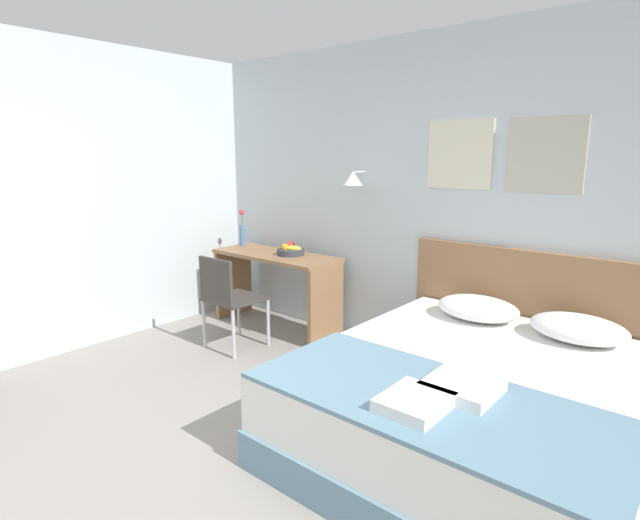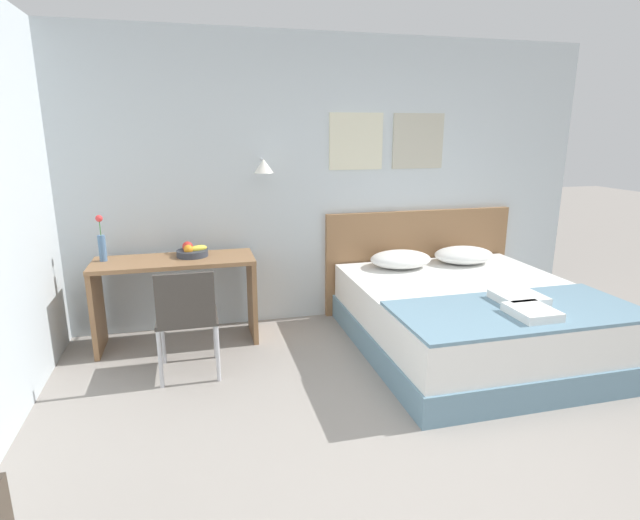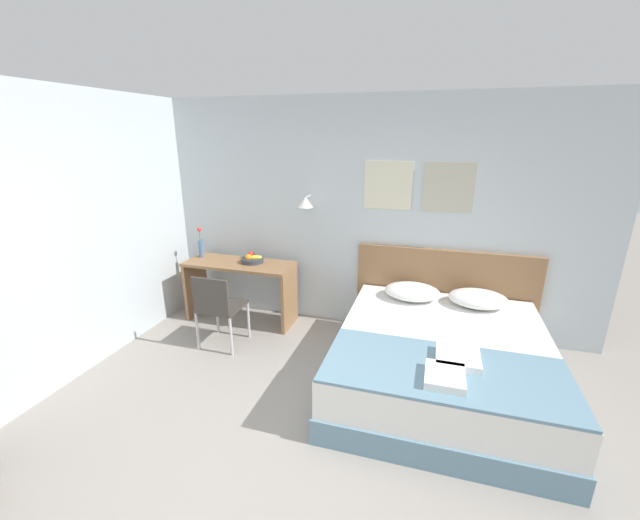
{
  "view_description": "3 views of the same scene",
  "coord_description": "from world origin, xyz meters",
  "px_view_note": "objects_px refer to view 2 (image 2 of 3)",
  "views": [
    {
      "loc": [
        2.06,
        -1.12,
        1.71
      ],
      "look_at": [
        -0.45,
        1.85,
        0.88
      ],
      "focal_mm": 28.0,
      "sensor_mm": 36.0,
      "label": 1
    },
    {
      "loc": [
        -1.17,
        -2.0,
        1.8
      ],
      "look_at": [
        -0.28,
        1.46,
        0.87
      ],
      "focal_mm": 28.0,
      "sensor_mm": 36.0,
      "label": 2
    },
    {
      "loc": [
        0.88,
        -1.79,
        2.23
      ],
      "look_at": [
        -0.13,
        1.59,
        1.1
      ],
      "focal_mm": 22.0,
      "sensor_mm": 36.0,
      "label": 3
    }
  ],
  "objects_px": {
    "folded_towel_mid_bed": "(532,312)",
    "flower_vase": "(102,243)",
    "desk": "(176,284)",
    "folded_towel_near_foot": "(519,298)",
    "throw_blanket": "(518,311)",
    "pillow_left": "(401,259)",
    "desk_chair": "(187,314)",
    "fruit_bowl": "(192,252)",
    "headboard": "(419,260)",
    "bed": "(471,319)",
    "pillow_right": "(464,255)"
  },
  "relations": [
    {
      "from": "folded_towel_mid_bed",
      "to": "flower_vase",
      "type": "bearing_deg",
      "value": 152.3
    },
    {
      "from": "desk",
      "to": "folded_towel_near_foot",
      "type": "bearing_deg",
      "value": -25.56
    },
    {
      "from": "throw_blanket",
      "to": "pillow_left",
      "type": "bearing_deg",
      "value": 103.92
    },
    {
      "from": "desk_chair",
      "to": "desk",
      "type": "bearing_deg",
      "value": 97.38
    },
    {
      "from": "pillow_left",
      "to": "fruit_bowl",
      "type": "distance_m",
      "value": 1.92
    },
    {
      "from": "folded_towel_mid_bed",
      "to": "flower_vase",
      "type": "height_order",
      "value": "flower_vase"
    },
    {
      "from": "flower_vase",
      "to": "desk_chair",
      "type": "bearing_deg",
      "value": -49.52
    },
    {
      "from": "fruit_bowl",
      "to": "folded_towel_mid_bed",
      "type": "bearing_deg",
      "value": -34.37
    },
    {
      "from": "headboard",
      "to": "desk",
      "type": "height_order",
      "value": "headboard"
    },
    {
      "from": "folded_towel_mid_bed",
      "to": "desk_chair",
      "type": "distance_m",
      "value": 2.44
    },
    {
      "from": "bed",
      "to": "flower_vase",
      "type": "relative_size",
      "value": 5.31
    },
    {
      "from": "bed",
      "to": "flower_vase",
      "type": "xyz_separation_m",
      "value": [
        -2.95,
        0.82,
        0.64
      ]
    },
    {
      "from": "bed",
      "to": "desk",
      "type": "height_order",
      "value": "desk"
    },
    {
      "from": "throw_blanket",
      "to": "headboard",
      "type": "bearing_deg",
      "value": 90.0
    },
    {
      "from": "bed",
      "to": "flower_vase",
      "type": "height_order",
      "value": "flower_vase"
    },
    {
      "from": "headboard",
      "to": "folded_towel_mid_bed",
      "type": "relative_size",
      "value": 6.05
    },
    {
      "from": "bed",
      "to": "folded_towel_near_foot",
      "type": "xyz_separation_m",
      "value": [
        0.1,
        -0.45,
        0.33
      ]
    },
    {
      "from": "pillow_left",
      "to": "folded_towel_near_foot",
      "type": "xyz_separation_m",
      "value": [
        0.43,
        -1.2,
        -0.02
      ]
    },
    {
      "from": "pillow_left",
      "to": "headboard",
      "type": "bearing_deg",
      "value": 42.31
    },
    {
      "from": "throw_blanket",
      "to": "folded_towel_mid_bed",
      "type": "distance_m",
      "value": 0.15
    },
    {
      "from": "pillow_right",
      "to": "desk_chair",
      "type": "distance_m",
      "value": 2.73
    },
    {
      "from": "bed",
      "to": "fruit_bowl",
      "type": "bearing_deg",
      "value": 160.39
    },
    {
      "from": "fruit_bowl",
      "to": "bed",
      "type": "bearing_deg",
      "value": -19.61
    },
    {
      "from": "bed",
      "to": "folded_towel_mid_bed",
      "type": "height_order",
      "value": "folded_towel_mid_bed"
    },
    {
      "from": "pillow_left",
      "to": "flower_vase",
      "type": "height_order",
      "value": "flower_vase"
    },
    {
      "from": "bed",
      "to": "folded_towel_mid_bed",
      "type": "relative_size",
      "value": 6.28
    },
    {
      "from": "headboard",
      "to": "throw_blanket",
      "type": "bearing_deg",
      "value": -90.0
    },
    {
      "from": "desk",
      "to": "desk_chair",
      "type": "distance_m",
      "value": 0.7
    },
    {
      "from": "headboard",
      "to": "pillow_left",
      "type": "height_order",
      "value": "headboard"
    },
    {
      "from": "headboard",
      "to": "throw_blanket",
      "type": "xyz_separation_m",
      "value": [
        0.0,
        -1.64,
        0.04
      ]
    },
    {
      "from": "headboard",
      "to": "desk",
      "type": "xyz_separation_m",
      "value": [
        -2.39,
        -0.31,
        0.02
      ]
    },
    {
      "from": "throw_blanket",
      "to": "folded_towel_mid_bed",
      "type": "xyz_separation_m",
      "value": [
        0.0,
        -0.14,
        0.04
      ]
    },
    {
      "from": "folded_towel_mid_bed",
      "to": "flower_vase",
      "type": "xyz_separation_m",
      "value": [
        -2.96,
        1.55,
        0.31
      ]
    },
    {
      "from": "desk",
      "to": "fruit_bowl",
      "type": "xyz_separation_m",
      "value": [
        0.15,
        0.06,
        0.26
      ]
    },
    {
      "from": "throw_blanket",
      "to": "flower_vase",
      "type": "height_order",
      "value": "flower_vase"
    },
    {
      "from": "folded_towel_near_foot",
      "to": "desk_chair",
      "type": "distance_m",
      "value": 2.46
    },
    {
      "from": "bed",
      "to": "pillow_left",
      "type": "bearing_deg",
      "value": 113.95
    },
    {
      "from": "bed",
      "to": "desk",
      "type": "distance_m",
      "value": 2.52
    },
    {
      "from": "folded_towel_near_foot",
      "to": "folded_towel_mid_bed",
      "type": "xyz_separation_m",
      "value": [
        -0.1,
        -0.29,
        0.0
      ]
    },
    {
      "from": "bed",
      "to": "headboard",
      "type": "distance_m",
      "value": 1.08
    },
    {
      "from": "desk",
      "to": "bed",
      "type": "bearing_deg",
      "value": -17.23
    },
    {
      "from": "pillow_right",
      "to": "desk",
      "type": "relative_size",
      "value": 0.44
    },
    {
      "from": "pillow_left",
      "to": "folded_towel_mid_bed",
      "type": "relative_size",
      "value": 1.8
    },
    {
      "from": "folded_towel_near_foot",
      "to": "pillow_left",
      "type": "bearing_deg",
      "value": 109.8
    },
    {
      "from": "headboard",
      "to": "pillow_right",
      "type": "relative_size",
      "value": 3.36
    },
    {
      "from": "bed",
      "to": "desk",
      "type": "bearing_deg",
      "value": 162.77
    },
    {
      "from": "pillow_left",
      "to": "pillow_right",
      "type": "distance_m",
      "value": 0.67
    },
    {
      "from": "bed",
      "to": "fruit_bowl",
      "type": "relative_size",
      "value": 7.65
    },
    {
      "from": "pillow_left",
      "to": "throw_blanket",
      "type": "relative_size",
      "value": 0.33
    },
    {
      "from": "throw_blanket",
      "to": "fruit_bowl",
      "type": "xyz_separation_m",
      "value": [
        -2.24,
        1.39,
        0.24
      ]
    }
  ]
}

